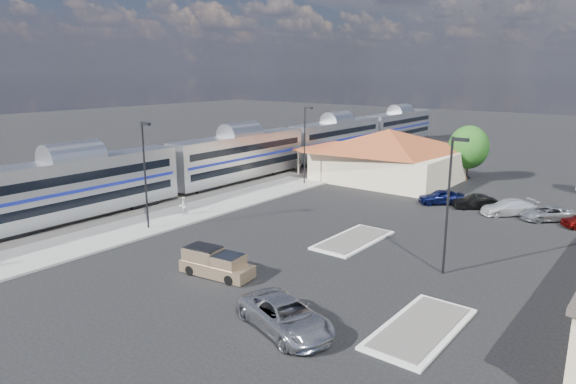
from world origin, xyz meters
The scene contains 19 objects.
ground centered at (0.00, 0.00, 0.00)m, with size 280.00×280.00×0.00m, color black.
railbed centered at (-21.00, 8.00, 0.06)m, with size 16.00×100.00×0.12m, color #4C4944.
platform centered at (-12.00, 6.00, 0.09)m, with size 5.50×92.00×0.18m, color gray.
passenger_train centered at (-18.00, 12.78, 2.87)m, with size 3.00×104.00×5.55m.
freight_cars centered at (-24.00, 9.35, 1.93)m, with size 2.80×46.00×4.00m.
station_depot centered at (-4.56, 24.00, 3.13)m, with size 18.35×12.24×6.20m.
traffic_island_south centered at (4.00, 2.00, 0.10)m, with size 3.30×7.50×0.21m.
traffic_island_north centered at (14.00, -8.00, 0.10)m, with size 3.30×7.50×0.21m.
lamp_plat_s centered at (-10.90, -6.00, 5.34)m, with size 1.08×0.25×9.00m.
lamp_plat_n centered at (-10.90, 16.00, 5.34)m, with size 1.08×0.25×9.00m.
lamp_lot centered at (12.10, 0.00, 5.34)m, with size 1.08×0.25×9.00m.
tree_depot centered at (3.00, 30.00, 4.02)m, with size 4.71×4.71×6.63m.
pickup_truck centered at (0.62, -9.40, 0.81)m, with size 5.11×2.43×1.70m.
suv centered at (8.60, -12.34, 0.83)m, with size 2.76×5.98×1.66m, color #A2A5AA.
person_b centered at (-11.76, -1.50, 1.00)m, with size 0.79×0.62×1.64m, color silver.
parked_car_a centered at (4.98, 17.14, 0.75)m, with size 1.77×4.41×1.50m, color #0C1340.
parked_car_b centered at (8.18, 17.44, 0.68)m, with size 1.44×4.12×1.36m, color black.
parked_car_c centered at (11.38, 17.14, 0.73)m, with size 2.05×5.04×1.46m, color white.
parked_car_d centered at (14.58, 17.44, 0.65)m, with size 2.16×4.68×1.30m, color #999DA2.
Camera 1 is at (23.39, -31.07, 12.99)m, focal length 32.00 mm.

